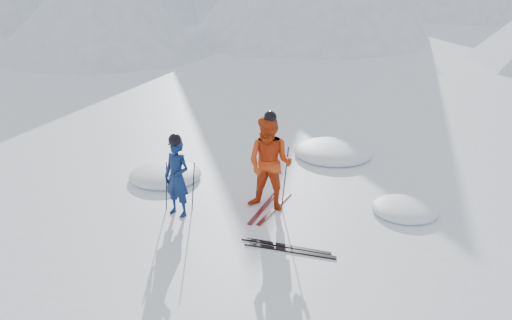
# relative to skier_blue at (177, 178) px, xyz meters

# --- Properties ---
(ground) EXTENTS (160.00, 160.00, 0.00)m
(ground) POSITION_rel_skier_blue_xyz_m (3.28, 0.10, -0.82)
(ground) COLOR white
(ground) RESTS_ON ground
(skier_blue) EXTENTS (0.70, 0.58, 1.64)m
(skier_blue) POSITION_rel_skier_blue_xyz_m (0.00, 0.00, 0.00)
(skier_blue) COLOR #0D204E
(skier_blue) RESTS_ON ground
(skier_red) EXTENTS (1.11, 0.93, 2.03)m
(skier_red) POSITION_rel_skier_blue_xyz_m (1.78, 0.67, 0.19)
(skier_red) COLOR red
(skier_red) RESTS_ON ground
(pole_blue_left) EXTENTS (0.11, 0.08, 1.09)m
(pole_blue_left) POSITION_rel_skier_blue_xyz_m (-0.30, 0.15, -0.27)
(pole_blue_left) COLOR black
(pole_blue_left) RESTS_ON ground
(pole_blue_right) EXTENTS (0.11, 0.07, 1.09)m
(pole_blue_right) POSITION_rel_skier_blue_xyz_m (0.25, 0.25, -0.27)
(pole_blue_right) COLOR black
(pole_blue_right) RESTS_ON ground
(pole_red_left) EXTENTS (0.13, 0.10, 1.35)m
(pole_red_left) POSITION_rel_skier_blue_xyz_m (1.48, 0.92, -0.15)
(pole_red_left) COLOR black
(pole_red_left) RESTS_ON ground
(pole_red_right) EXTENTS (0.13, 0.09, 1.35)m
(pole_red_right) POSITION_rel_skier_blue_xyz_m (2.08, 0.82, -0.15)
(pole_red_right) COLOR black
(pole_red_right) RESTS_ON ground
(ski_worn_left) EXTENTS (0.34, 1.69, 0.03)m
(ski_worn_left) POSITION_rel_skier_blue_xyz_m (1.66, 0.67, -0.81)
(ski_worn_left) COLOR black
(ski_worn_left) RESTS_ON ground
(ski_worn_right) EXTENTS (0.46, 1.68, 0.03)m
(ski_worn_right) POSITION_rel_skier_blue_xyz_m (1.90, 0.67, -0.81)
(ski_worn_right) COLOR black
(ski_worn_right) RESTS_ON ground
(ski_loose_a) EXTENTS (1.70, 0.32, 0.03)m
(ski_loose_a) POSITION_rel_skier_blue_xyz_m (2.37, -0.86, -0.81)
(ski_loose_a) COLOR black
(ski_loose_a) RESTS_ON ground
(ski_loose_b) EXTENTS (1.70, 0.26, 0.03)m
(ski_loose_b) POSITION_rel_skier_blue_xyz_m (2.47, -1.01, -0.81)
(ski_loose_b) COLOR black
(ski_loose_b) RESTS_ON ground
(snow_lumps) EXTENTS (9.35, 6.49, 0.46)m
(snow_lumps) POSITION_rel_skier_blue_xyz_m (2.28, 2.79, -0.82)
(snow_lumps) COLOR white
(snow_lumps) RESTS_ON ground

